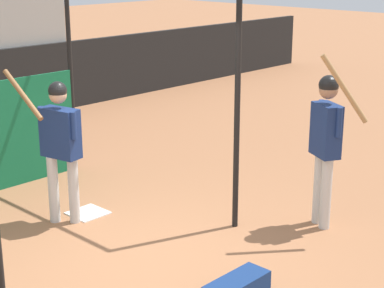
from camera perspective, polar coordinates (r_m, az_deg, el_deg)
ground_plane at (r=7.11m, az=-3.69°, el=-10.39°), size 60.00×60.00×0.00m
home_plate at (r=8.42m, az=-9.24°, el=-6.07°), size 0.44×0.44×0.02m
player_batter at (r=7.88m, az=-11.69°, el=0.47°), size 0.53×0.88×1.90m
player_waiting at (r=7.75m, az=11.84°, el=0.70°), size 0.56×0.78×2.17m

